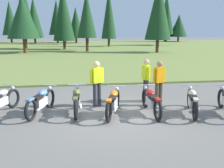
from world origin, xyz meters
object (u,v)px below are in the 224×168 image
motorcycle_cream (192,101)px  rider_in_hivis_vest (97,81)px  rider_with_back_turned (159,81)px  motorcycle_red (151,101)px  rider_near_row_end (146,78)px  motorcycle_silver (0,101)px  motorcycle_olive (77,100)px  motorcycle_orange (113,102)px  motorcycle_sky_blue (41,101)px

motorcycle_cream → rider_in_hivis_vest: size_ratio=1.22×
motorcycle_cream → rider_with_back_turned: 1.46m
motorcycle_red → rider_near_row_end: bearing=82.2°
motorcycle_silver → motorcycle_olive: same height
motorcycle_orange → rider_in_hivis_vest: size_ratio=1.21×
rider_near_row_end → rider_with_back_turned: bearing=-61.3°
motorcycle_olive → motorcycle_red: bearing=-9.5°
motorcycle_sky_blue → motorcycle_olive: size_ratio=0.96×
rider_with_back_turned → rider_in_hivis_vest: same height
motorcycle_orange → rider_near_row_end: 2.14m
motorcycle_silver → motorcycle_sky_blue: 1.38m
motorcycle_olive → rider_near_row_end: 2.93m
motorcycle_red → rider_near_row_end: size_ratio=1.26×
motorcycle_silver → rider_in_hivis_vest: size_ratio=1.18×
motorcycle_silver → motorcycle_red: bearing=-7.6°
motorcycle_silver → motorcycle_olive: size_ratio=0.93×
motorcycle_olive → rider_with_back_turned: (3.01, 0.48, 0.51)m
motorcycle_orange → rider_with_back_turned: 2.07m
rider_near_row_end → rider_with_back_turned: size_ratio=1.00×
motorcycle_cream → rider_in_hivis_vest: rider_in_hivis_vest is taller
rider_with_back_turned → rider_near_row_end: bearing=118.7°
motorcycle_cream → rider_near_row_end: 2.11m
motorcycle_cream → rider_near_row_end: (-1.16, 1.69, 0.51)m
motorcycle_olive → motorcycle_orange: 1.25m
motorcycle_olive → motorcycle_cream: same height
motorcycle_silver → motorcycle_red: same height
motorcycle_silver → motorcycle_sky_blue: (1.37, -0.20, 0.00)m
motorcycle_red → rider_with_back_turned: rider_with_back_turned is taller
motorcycle_olive → motorcycle_red: (2.47, -0.41, 0.00)m
rider_with_back_turned → rider_in_hivis_vest: (-2.26, 0.22, 0.00)m
motorcycle_red → motorcycle_cream: same height
motorcycle_red → rider_with_back_turned: 1.16m
motorcycle_red → rider_near_row_end: rider_near_row_end is taller
motorcycle_sky_blue → rider_in_hivis_vest: rider_in_hivis_vest is taller
motorcycle_orange → rider_with_back_turned: (1.81, 0.86, 0.51)m
rider_with_back_turned → motorcycle_red: bearing=-120.9°
rider_near_row_end → rider_with_back_turned: same height
motorcycle_olive → rider_with_back_turned: 3.09m
motorcycle_red → rider_in_hivis_vest: size_ratio=1.26×
motorcycle_red → motorcycle_olive: bearing=170.5°
motorcycle_orange → motorcycle_cream: (2.64, -0.23, 0.00)m
motorcycle_sky_blue → rider_in_hivis_vest: bearing=18.5°
motorcycle_silver → motorcycle_sky_blue: same height
motorcycle_cream → rider_with_back_turned: size_ratio=1.22×
rider_with_back_turned → motorcycle_cream: bearing=-52.8°
motorcycle_sky_blue → motorcycle_olive: same height
motorcycle_sky_blue → motorcycle_olive: 1.19m
motorcycle_sky_blue → motorcycle_cream: size_ratio=0.99×
motorcycle_olive → motorcycle_cream: bearing=-9.0°
rider_in_hivis_vest → motorcycle_sky_blue: bearing=-161.5°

